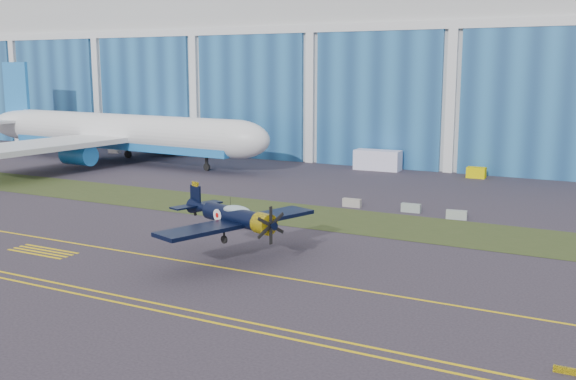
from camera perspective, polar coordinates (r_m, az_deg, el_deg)
The scene contains 16 objects.
ground at distance 53.63m, azimuth -0.25°, elevation -5.60°, with size 260.00×260.00×0.00m, color #37313C.
grass_median at distance 65.90m, azimuth 5.53°, elevation -2.61°, with size 260.00×10.00×0.02m, color #475128.
hangar at distance 119.73m, azimuth 16.50°, elevation 10.01°, with size 220.00×45.70×30.00m.
taxiway_centreline at distance 49.46m, azimuth -3.01°, elevation -6.98°, with size 200.00×0.20×0.02m, color yellow.
edge_line_near at distance 42.05m, azimuth -9.80°, elevation -10.29°, with size 80.00×0.20×0.02m, color yellow.
edge_line_far at distance 42.79m, azimuth -8.97°, elevation -9.89°, with size 80.00×0.20×0.02m, color yellow.
hold_short_ladder at distance 58.39m, azimuth -20.03°, elevation -4.90°, with size 6.00×2.40×0.02m, color yellow, non-canonical shape.
guard_board_right at distance 36.52m, azimuth 22.48°, elevation -13.94°, with size 1.20×0.15×0.35m, color yellow.
warbird at distance 52.00m, azimuth -4.67°, elevation -2.22°, with size 15.28×16.79×4.12m.
jetliner at distance 109.00m, azimuth -14.14°, elevation 7.94°, with size 65.28×56.52×21.60m.
shipping_container at distance 99.13m, azimuth 7.60°, elevation 2.53°, with size 6.69×2.68×2.90m, color white.
tug at distance 94.71m, azimuth 15.65°, elevation 1.43°, with size 2.48×1.55×1.45m, color #E0CF00.
cart at distance 121.93m, azimuth -14.47°, elevation 3.33°, with size 1.99×1.19×1.19m, color #F5DECC.
barrier_a at distance 72.43m, azimuth 5.43°, elevation -1.09°, with size 2.00×0.60×0.90m, color #9E9791.
barrier_b at distance 70.62m, azimuth 10.37°, elevation -1.51°, with size 2.00×0.60×0.90m, color #8C9C97.
barrier_c at distance 68.30m, azimuth 14.08°, elevation -2.05°, with size 2.00×0.60×0.90m, color #939E9B.
Camera 1 is at (24.43, -45.43, 14.68)m, focal length 42.00 mm.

